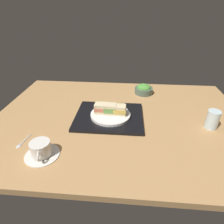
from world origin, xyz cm
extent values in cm
cube|color=tan|center=(0.00, 0.00, -1.50)|extent=(140.00, 100.00, 3.00)
cube|color=black|center=(5.89, 1.13, 0.74)|extent=(36.74, 30.69, 1.49)
cylinder|color=silver|center=(5.11, 1.49, 2.19)|extent=(21.72, 21.72, 1.41)
cube|color=beige|center=(-0.27, 1.74, 3.63)|extent=(6.39, 5.21, 1.46)
cube|color=gold|center=(-0.27, 1.74, 5.53)|extent=(6.87, 5.62, 2.35)
cube|color=beige|center=(-0.27, 1.74, 7.43)|extent=(6.39, 5.21, 1.46)
cube|color=beige|center=(5.11, 1.49, 3.61)|extent=(6.39, 5.21, 1.43)
cube|color=#669347|center=(5.11, 1.49, 5.71)|extent=(6.90, 5.62, 2.78)
cube|color=beige|center=(5.11, 1.49, 7.82)|extent=(6.39, 5.21, 1.43)
cube|color=beige|center=(10.48, 1.25, 3.78)|extent=(6.39, 5.21, 1.76)
cube|color=#CC6B4C|center=(10.48, 1.25, 5.72)|extent=(6.51, 5.49, 2.11)
cube|color=beige|center=(10.48, 1.25, 7.66)|extent=(6.39, 5.21, 1.76)
cylinder|color=#4C6051|center=(-14.91, -32.44, 2.13)|extent=(12.11, 12.11, 4.25)
ellipsoid|color=#4C9338|center=(-14.91, -32.44, 4.25)|extent=(9.46, 9.46, 5.20)
cube|color=tan|center=(6.63, -13.16, 1.84)|extent=(18.35, 2.95, 0.70)
cube|color=tan|center=(6.77, -11.98, 1.84)|extent=(18.35, 2.95, 0.70)
cylinder|color=silver|center=(30.99, 32.69, 0.40)|extent=(14.41, 14.41, 0.80)
cylinder|color=silver|center=(30.99, 32.69, 3.78)|extent=(8.32, 8.32, 5.96)
cylinder|color=black|center=(30.99, 32.69, 6.36)|extent=(7.66, 7.66, 0.40)
torus|color=silver|center=(29.75, 37.29, 3.78)|extent=(1.85, 4.20, 4.14)
cylinder|color=silver|center=(-46.45, 6.06, 4.84)|extent=(6.13, 6.13, 9.68)
cube|color=silver|center=(42.99, 23.88, 0.25)|extent=(1.98, 8.71, 0.50)
ellipsoid|color=silver|center=(43.74, 28.20, 0.40)|extent=(2.45, 3.10, 0.80)
camera|label=1|loc=(-3.15, 88.78, 56.02)|focal=30.21mm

